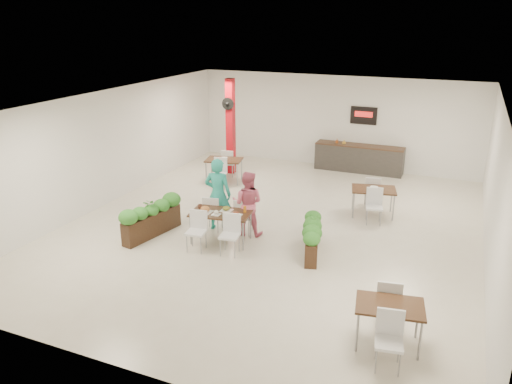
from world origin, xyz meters
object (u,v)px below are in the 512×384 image
Objects in this scene: planter_right at (312,234)px; side_table_a at (224,163)px; red_column at (230,126)px; diner_woman at (247,203)px; planter_left at (152,216)px; diner_man at (218,194)px; side_table_b at (373,193)px; service_counter at (359,158)px; side_table_c at (389,312)px; main_table at (220,217)px.

side_table_a is (-4.15, 3.89, 0.15)m from planter_right.
planter_right is at bearing -48.04° from red_column.
red_column is at bearing -68.34° from diner_woman.
planter_left is at bearing -98.76° from side_table_a.
red_column is 1.73× the size of diner_man.
side_table_b is at bearing -145.21° from diner_woman.
diner_man reaches higher than diner_woman.
red_column is at bearing 145.64° from side_table_b.
service_counter is at bearing 93.08° from planter_right.
planter_left is 3.94m from planter_right.
side_table_c is (3.90, -3.15, -0.19)m from diner_woman.
diner_man reaches higher than planter_left.
planter_left reaches higher than side_table_b.
side_table_b is (1.20, -3.86, 0.13)m from service_counter.
main_table and side_table_c have the same top height.
diner_man is (-0.39, 0.66, 0.29)m from main_table.
planter_right is at bearing -119.74° from side_table_b.
diner_woman is 5.02m from side_table_c.
main_table is 4.34m from side_table_b.
red_column is at bearing 113.10° from main_table.
red_column is at bearing 131.96° from planter_right.
diner_woman is 0.97× the size of side_table_c.
diner_man is 1.12× the size of planter_right.
side_table_c is at bearing -49.54° from red_column.
red_column is 1.41m from side_table_a.
planter_left is (0.47, -5.45, -1.14)m from red_column.
red_column is 1.80× the size of main_table.
side_table_b is (3.41, 2.46, -0.30)m from diner_man.
service_counter is 4.04m from side_table_b.
service_counter reaches higher than diner_woman.
red_column is 6.62m from planter_right.
side_table_b is 5.76m from side_table_c.
diner_man is at bearing -157.57° from side_table_b.
service_counter is 1.62× the size of diner_man.
diner_man is at bearing 37.22° from planter_left.
planter_left reaches higher than side_table_c.
main_table is 2.20m from planter_right.
service_counter is 1.82× the size of planter_right.
planter_right is at bearing -55.26° from side_table_a.
planter_left is 1.09× the size of side_table_a.
side_table_a and side_table_b have the same top height.
side_table_a is at bearing 136.86° from planter_right.
main_table is 1.08× the size of planter_right.
planter_right is (3.89, 0.61, -0.02)m from planter_left.
red_column is 1.94× the size of planter_right.
side_table_b is at bearing 73.63° from planter_right.
side_table_a is (-1.58, 3.50, -0.30)m from diner_man.
red_column reaches higher than diner_man.
service_counter is 6.72m from planter_right.
side_table_a is at bearing -64.26° from diner_woman.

